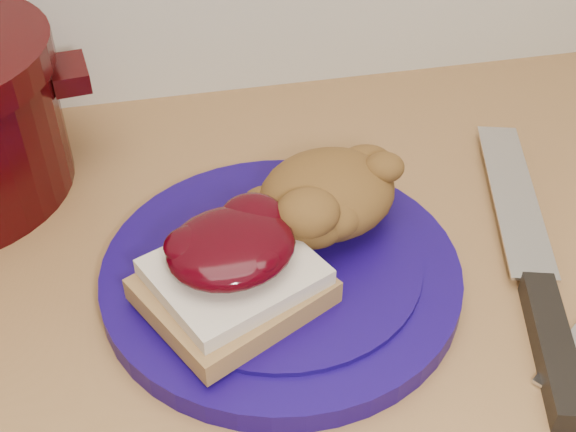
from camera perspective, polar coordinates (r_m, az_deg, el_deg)
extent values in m
cylinder|color=#130552|center=(0.57, -0.55, -4.50)|extent=(0.37, 0.37, 0.02)
cube|color=olive|center=(0.53, -4.38, -5.90)|extent=(0.16, 0.15, 0.02)
cube|color=beige|center=(0.52, -4.28, -4.41)|extent=(0.14, 0.13, 0.01)
ellipsoid|color=black|center=(0.51, -4.53, -2.45)|extent=(0.12, 0.11, 0.03)
ellipsoid|color=brown|center=(0.58, 3.13, 1.79)|extent=(0.14, 0.13, 0.06)
cube|color=black|center=(0.56, 20.18, -9.65)|extent=(0.06, 0.13, 0.02)
cube|color=silver|center=(0.68, 17.40, 1.64)|extent=(0.10, 0.22, 0.00)
cube|color=black|center=(0.69, -16.88, 10.72)|extent=(0.04, 0.06, 0.02)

